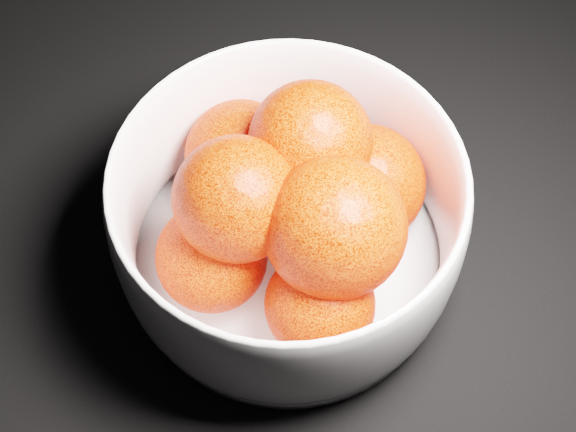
% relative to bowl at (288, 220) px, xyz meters
% --- Properties ---
extents(bowl, '(0.25, 0.25, 0.12)m').
position_rel_bowl_xyz_m(bowl, '(0.00, 0.00, 0.00)').
color(bowl, white).
rests_on(bowl, ground).
extents(orange_pile, '(0.19, 0.19, 0.14)m').
position_rel_bowl_xyz_m(orange_pile, '(0.00, 0.01, 0.02)').
color(orange_pile, '#FB2C0D').
rests_on(orange_pile, bowl).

